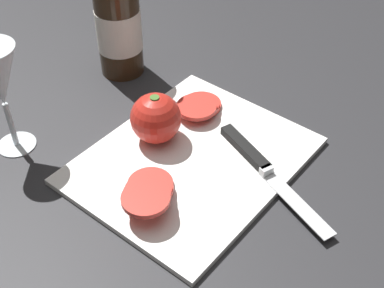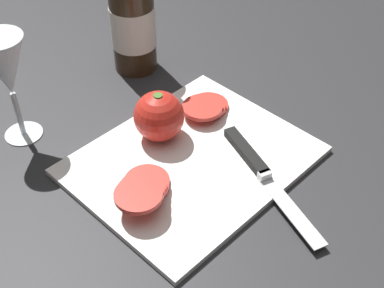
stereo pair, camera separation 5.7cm
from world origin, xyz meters
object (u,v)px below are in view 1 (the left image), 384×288
knife (255,159)px  tomato_slice_stack_near (148,191)px  tomato_slice_stack_far (199,106)px  whole_tomato (156,118)px  wine_bottle (118,21)px

knife → tomato_slice_stack_near: size_ratio=2.24×
knife → tomato_slice_stack_far: tomato_slice_stack_far is taller
tomato_slice_stack_far → knife: bearing=73.1°
whole_tomato → tomato_slice_stack_far: size_ratio=0.89×
tomato_slice_stack_near → whole_tomato: bearing=-143.2°
whole_tomato → wine_bottle: bearing=-121.0°
wine_bottle → tomato_slice_stack_far: 0.22m
whole_tomato → tomato_slice_stack_far: (-0.10, 0.01, -0.03)m
wine_bottle → knife: size_ratio=1.26×
wine_bottle → whole_tomato: 0.23m
knife → wine_bottle: bearing=-170.1°
wine_bottle → whole_tomato: wine_bottle is taller
tomato_slice_stack_far → whole_tomato: bearing=-5.9°
tomato_slice_stack_near → tomato_slice_stack_far: size_ratio=1.18×
whole_tomato → knife: size_ratio=0.33×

